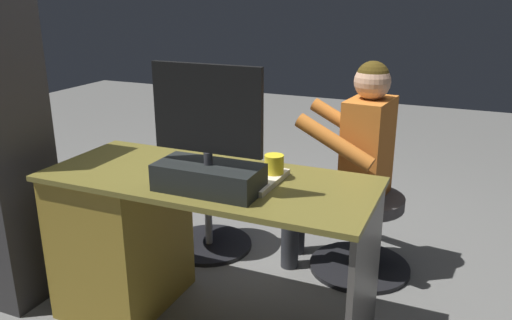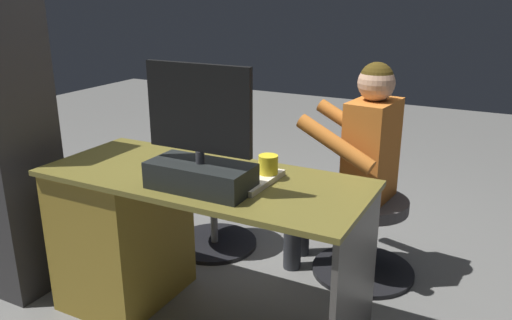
{
  "view_description": "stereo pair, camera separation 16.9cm",
  "coord_description": "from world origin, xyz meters",
  "px_view_note": "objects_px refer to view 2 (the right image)",
  "views": [
    {
      "loc": [
        -1.01,
        2.2,
        1.49
      ],
      "look_at": [
        -0.06,
        0.01,
        0.7
      ],
      "focal_mm": 35.96,
      "sensor_mm": 36.0,
      "label": 1
    },
    {
      "loc": [
        -1.16,
        2.13,
        1.49
      ],
      "look_at": [
        -0.06,
        0.01,
        0.7
      ],
      "focal_mm": 35.96,
      "sensor_mm": 36.0,
      "label": 2
    }
  ],
  "objects_px": {
    "computer_mouse": "(176,158)",
    "visitor_chair": "(365,232)",
    "cup": "(268,167)",
    "office_chair_teddy": "(214,205)",
    "teddy_bear": "(213,150)",
    "person": "(354,155)",
    "desk": "(139,229)",
    "keyboard": "(231,170)",
    "monitor": "(200,156)",
    "tv_remote": "(170,174)"
  },
  "relations": [
    {
      "from": "monitor",
      "to": "visitor_chair",
      "type": "distance_m",
      "value": 1.18
    },
    {
      "from": "teddy_bear",
      "to": "cup",
      "type": "bearing_deg",
      "value": 137.72
    },
    {
      "from": "keyboard",
      "to": "monitor",
      "type": "bearing_deg",
      "value": 87.87
    },
    {
      "from": "desk",
      "to": "visitor_chair",
      "type": "height_order",
      "value": "desk"
    },
    {
      "from": "computer_mouse",
      "to": "desk",
      "type": "bearing_deg",
      "value": 30.6
    },
    {
      "from": "tv_remote",
      "to": "office_chair_teddy",
      "type": "bearing_deg",
      "value": -40.35
    },
    {
      "from": "teddy_bear",
      "to": "visitor_chair",
      "type": "distance_m",
      "value": 0.98
    },
    {
      "from": "keyboard",
      "to": "tv_remote",
      "type": "xyz_separation_m",
      "value": [
        0.21,
        0.17,
        -0.0
      ]
    },
    {
      "from": "computer_mouse",
      "to": "office_chair_teddy",
      "type": "distance_m",
      "value": 0.76
    },
    {
      "from": "desk",
      "to": "computer_mouse",
      "type": "bearing_deg",
      "value": -149.4
    },
    {
      "from": "person",
      "to": "computer_mouse",
      "type": "bearing_deg",
      "value": 44.73
    },
    {
      "from": "keyboard",
      "to": "visitor_chair",
      "type": "bearing_deg",
      "value": -123.46
    },
    {
      "from": "computer_mouse",
      "to": "cup",
      "type": "xyz_separation_m",
      "value": [
        -0.48,
        0.01,
        0.03
      ]
    },
    {
      "from": "monitor",
      "to": "computer_mouse",
      "type": "distance_m",
      "value": 0.4
    },
    {
      "from": "desk",
      "to": "cup",
      "type": "relative_size",
      "value": 13.84
    },
    {
      "from": "cup",
      "to": "office_chair_teddy",
      "type": "height_order",
      "value": "cup"
    },
    {
      "from": "computer_mouse",
      "to": "cup",
      "type": "bearing_deg",
      "value": 179.04
    },
    {
      "from": "tv_remote",
      "to": "keyboard",
      "type": "bearing_deg",
      "value": -110.65
    },
    {
      "from": "visitor_chair",
      "to": "cup",
      "type": "bearing_deg",
      "value": 68.59
    },
    {
      "from": "cup",
      "to": "monitor",
      "type": "bearing_deg",
      "value": 50.35
    },
    {
      "from": "visitor_chair",
      "to": "person",
      "type": "relative_size",
      "value": 0.48
    },
    {
      "from": "computer_mouse",
      "to": "visitor_chair",
      "type": "xyz_separation_m",
      "value": [
        -0.74,
        -0.66,
        -0.5
      ]
    },
    {
      "from": "monitor",
      "to": "person",
      "type": "bearing_deg",
      "value": -112.39
    },
    {
      "from": "teddy_bear",
      "to": "person",
      "type": "distance_m",
      "value": 0.82
    },
    {
      "from": "tv_remote",
      "to": "person",
      "type": "height_order",
      "value": "person"
    },
    {
      "from": "keyboard",
      "to": "tv_remote",
      "type": "bearing_deg",
      "value": 38.45
    },
    {
      "from": "computer_mouse",
      "to": "visitor_chair",
      "type": "height_order",
      "value": "computer_mouse"
    },
    {
      "from": "cup",
      "to": "visitor_chair",
      "type": "height_order",
      "value": "cup"
    },
    {
      "from": "office_chair_teddy",
      "to": "person",
      "type": "height_order",
      "value": "person"
    },
    {
      "from": "cup",
      "to": "person",
      "type": "relative_size",
      "value": 0.09
    },
    {
      "from": "monitor",
      "to": "keyboard",
      "type": "bearing_deg",
      "value": -92.13
    },
    {
      "from": "monitor",
      "to": "office_chair_teddy",
      "type": "relative_size",
      "value": 0.97
    },
    {
      "from": "computer_mouse",
      "to": "visitor_chair",
      "type": "distance_m",
      "value": 1.12
    },
    {
      "from": "keyboard",
      "to": "cup",
      "type": "bearing_deg",
      "value": 179.94
    },
    {
      "from": "computer_mouse",
      "to": "tv_remote",
      "type": "bearing_deg",
      "value": 117.87
    },
    {
      "from": "office_chair_teddy",
      "to": "computer_mouse",
      "type": "bearing_deg",
      "value": 105.68
    },
    {
      "from": "visitor_chair",
      "to": "tv_remote",
      "type": "bearing_deg",
      "value": 52.05
    },
    {
      "from": "visitor_chair",
      "to": "keyboard",
      "type": "bearing_deg",
      "value": 56.54
    },
    {
      "from": "desk",
      "to": "teddy_bear",
      "type": "relative_size",
      "value": 3.94
    },
    {
      "from": "desk",
      "to": "cup",
      "type": "bearing_deg",
      "value": -171.9
    },
    {
      "from": "tv_remote",
      "to": "desk",
      "type": "bearing_deg",
      "value": 15.3
    },
    {
      "from": "desk",
      "to": "computer_mouse",
      "type": "height_order",
      "value": "computer_mouse"
    },
    {
      "from": "desk",
      "to": "keyboard",
      "type": "height_order",
      "value": "keyboard"
    },
    {
      "from": "person",
      "to": "keyboard",
      "type": "bearing_deg",
      "value": 61.58
    },
    {
      "from": "computer_mouse",
      "to": "person",
      "type": "relative_size",
      "value": 0.08
    },
    {
      "from": "computer_mouse",
      "to": "person",
      "type": "xyz_separation_m",
      "value": [
        -0.66,
        -0.65,
        -0.07
      ]
    },
    {
      "from": "keyboard",
      "to": "visitor_chair",
      "type": "distance_m",
      "value": 0.94
    },
    {
      "from": "desk",
      "to": "office_chair_teddy",
      "type": "relative_size",
      "value": 2.8
    },
    {
      "from": "tv_remote",
      "to": "teddy_bear",
      "type": "bearing_deg",
      "value": -40.64
    },
    {
      "from": "office_chair_teddy",
      "to": "teddy_bear",
      "type": "distance_m",
      "value": 0.34
    }
  ]
}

